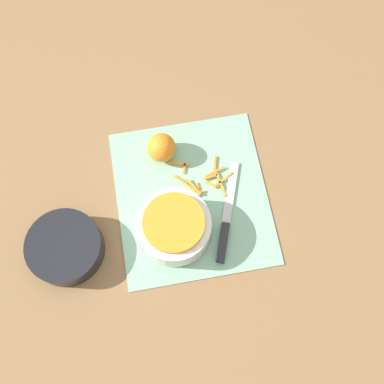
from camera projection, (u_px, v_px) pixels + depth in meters
The scene contains 7 objects.
ground_plane at pixel (192, 197), 1.15m from camera, with size 4.00×4.00×0.00m, color olive.
cutting_board at pixel (192, 196), 1.14m from camera, with size 0.42×0.38×0.01m.
bowl_speckled at pixel (174, 227), 1.07m from camera, with size 0.18×0.18×0.09m.
bowl_dark at pixel (65, 248), 1.07m from camera, with size 0.18×0.18×0.06m.
knife at pixel (225, 229), 1.10m from camera, with size 0.26×0.11×0.02m.
orange_left at pixel (162, 148), 1.15m from camera, with size 0.07×0.07×0.07m.
peel_pile at pixel (203, 179), 1.15m from camera, with size 0.12×0.16×0.01m.
Camera 1 is at (-0.37, 0.07, 1.08)m, focal length 42.00 mm.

